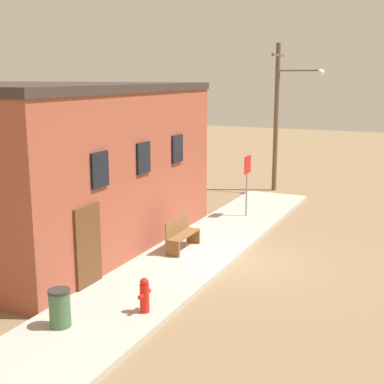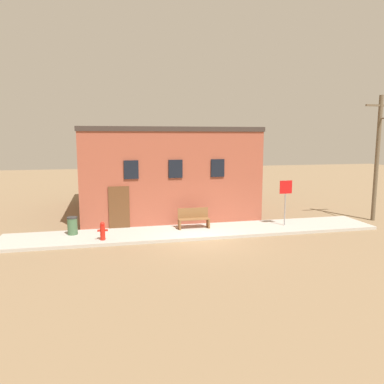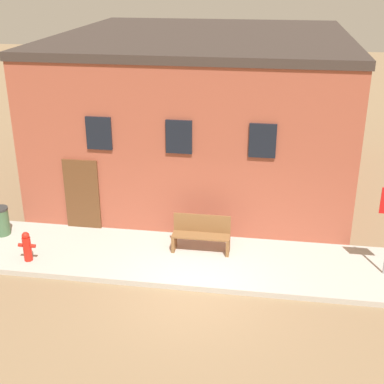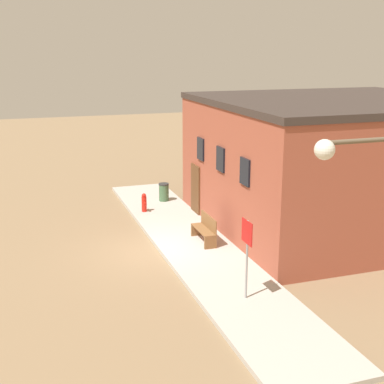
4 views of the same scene
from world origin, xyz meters
TOP-DOWN VIEW (x-y plane):
  - ground_plane at (0.00, 0.00)m, footprint 80.00×80.00m
  - sidewalk at (0.00, 1.32)m, footprint 17.78×2.64m
  - brick_building at (-0.78, 7.62)m, footprint 9.44×10.09m
  - fire_hydrant at (-4.37, 0.56)m, footprint 0.45×0.21m
  - stop_sign at (4.55, 1.29)m, footprint 0.66×0.06m
  - bench at (-0.05, 1.76)m, footprint 1.52×0.44m
  - trash_bin at (-5.72, 1.81)m, footprint 0.47×0.47m
  - utility_pole at (10.15, 1.68)m, footprint 1.80×2.21m

SIDE VIEW (x-z plane):
  - ground_plane at x=0.00m, z-range 0.00..0.00m
  - sidewalk at x=0.00m, z-range 0.00..0.15m
  - fire_hydrant at x=-4.37m, z-range 0.14..0.95m
  - trash_bin at x=-5.72m, z-range 0.15..0.96m
  - bench at x=-0.05m, z-range 0.12..1.11m
  - stop_sign at x=4.55m, z-range 0.60..2.88m
  - brick_building at x=-0.78m, z-range 0.00..5.07m
  - utility_pole at x=10.15m, z-range 0.37..7.12m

